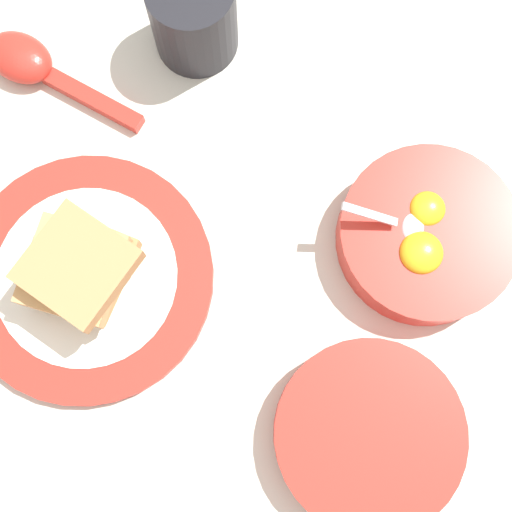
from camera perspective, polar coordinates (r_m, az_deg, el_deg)
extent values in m
plane|color=beige|center=(0.65, -4.61, -0.62)|extent=(3.00, 3.00, 0.00)
cylinder|color=red|center=(0.65, 13.47, 1.60)|extent=(0.16, 0.16, 0.04)
cylinder|color=white|center=(0.65, 13.59, 1.72)|extent=(0.13, 0.13, 0.02)
ellipsoid|color=yellow|center=(0.64, 13.55, 3.70)|extent=(0.03, 0.03, 0.02)
ellipsoid|color=yellow|center=(0.63, 13.08, 0.26)|extent=(0.04, 0.04, 0.02)
cylinder|color=black|center=(0.63, 12.41, 2.31)|extent=(0.04, 0.04, 0.00)
ellipsoid|color=silver|center=(0.63, 12.44, 2.24)|extent=(0.03, 0.02, 0.01)
cube|color=silver|center=(0.61, 9.10, 3.31)|extent=(0.01, 0.05, 0.03)
cylinder|color=red|center=(0.66, -13.34, -1.69)|extent=(0.23, 0.23, 0.01)
cylinder|color=white|center=(0.65, -13.47, -1.59)|extent=(0.16, 0.16, 0.00)
cube|color=tan|center=(0.64, -13.63, -0.92)|extent=(0.10, 0.09, 0.02)
cube|color=tan|center=(0.62, -14.41, -1.11)|extent=(0.09, 0.09, 0.02)
cube|color=tan|center=(0.60, -14.11, -0.78)|extent=(0.11, 0.11, 0.02)
ellipsoid|color=red|center=(0.73, -18.39, 14.83)|extent=(0.07, 0.08, 0.03)
cube|color=red|center=(0.71, -12.93, 12.12)|extent=(0.05, 0.10, 0.01)
cylinder|color=red|center=(0.63, 8.96, -13.91)|extent=(0.16, 0.16, 0.04)
cylinder|color=white|center=(0.62, 9.12, -13.95)|extent=(0.13, 0.13, 0.01)
cylinder|color=black|center=(0.69, -5.02, 18.56)|extent=(0.08, 0.08, 0.09)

